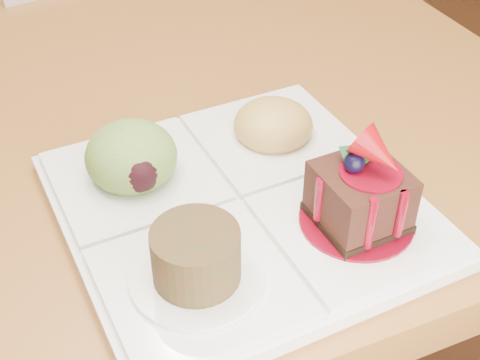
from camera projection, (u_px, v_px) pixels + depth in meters
name	position (u px, v px, depth m)	size (l,w,h in m)	color
ground	(57.00, 274.00, 1.50)	(6.00, 6.00, 0.00)	brown
sampler_plate	(235.00, 192.00, 0.52)	(0.28, 0.28, 0.10)	silver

